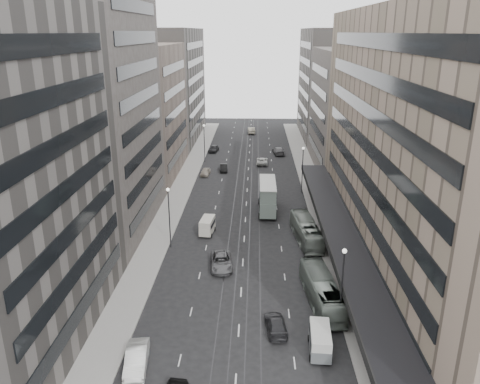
# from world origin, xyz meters

# --- Properties ---
(ground) EXTENTS (220.00, 220.00, 0.00)m
(ground) POSITION_xyz_m (0.00, 0.00, 0.00)
(ground) COLOR black
(ground) RESTS_ON ground
(sidewalk_right) EXTENTS (4.00, 125.00, 0.15)m
(sidewalk_right) POSITION_xyz_m (12.00, 37.50, 0.07)
(sidewalk_right) COLOR gray
(sidewalk_right) RESTS_ON ground
(sidewalk_left) EXTENTS (4.00, 125.00, 0.15)m
(sidewalk_left) POSITION_xyz_m (-12.00, 37.50, 0.07)
(sidewalk_left) COLOR gray
(sidewalk_left) RESTS_ON ground
(department_store) EXTENTS (19.20, 60.00, 30.00)m
(department_store) POSITION_xyz_m (21.45, 8.00, 14.95)
(department_store) COLOR gray
(department_store) RESTS_ON ground
(building_right_mid) EXTENTS (15.00, 28.00, 24.00)m
(building_right_mid) POSITION_xyz_m (21.50, 52.00, 12.00)
(building_right_mid) COLOR #46413D
(building_right_mid) RESTS_ON ground
(building_right_far) EXTENTS (15.00, 32.00, 28.00)m
(building_right_far) POSITION_xyz_m (21.50, 82.00, 14.00)
(building_right_far) COLOR #68635E
(building_right_far) RESTS_ON ground
(building_left_b) EXTENTS (15.00, 26.00, 34.00)m
(building_left_b) POSITION_xyz_m (-21.50, 19.00, 17.00)
(building_left_b) COLOR #46413D
(building_left_b) RESTS_ON ground
(building_left_c) EXTENTS (15.00, 28.00, 25.00)m
(building_left_c) POSITION_xyz_m (-21.50, 46.00, 12.50)
(building_left_c) COLOR #7B6B5F
(building_left_c) RESTS_ON ground
(building_left_d) EXTENTS (15.00, 38.00, 28.00)m
(building_left_d) POSITION_xyz_m (-21.50, 79.00, 14.00)
(building_left_d) COLOR #68635E
(building_left_d) RESTS_ON ground
(lamp_right_near) EXTENTS (0.44, 0.44, 8.32)m
(lamp_right_near) POSITION_xyz_m (9.70, -5.00, 5.20)
(lamp_right_near) COLOR #262628
(lamp_right_near) RESTS_ON ground
(lamp_right_far) EXTENTS (0.44, 0.44, 8.32)m
(lamp_right_far) POSITION_xyz_m (9.70, 35.00, 5.20)
(lamp_right_far) COLOR #262628
(lamp_right_far) RESTS_ON ground
(lamp_left_near) EXTENTS (0.44, 0.44, 8.32)m
(lamp_left_near) POSITION_xyz_m (-9.70, 12.00, 5.20)
(lamp_left_near) COLOR #262628
(lamp_left_near) RESTS_ON ground
(lamp_left_far) EXTENTS (0.44, 0.44, 8.32)m
(lamp_left_far) POSITION_xyz_m (-9.70, 55.00, 5.20)
(lamp_left_far) COLOR #262628
(lamp_left_far) RESTS_ON ground
(bus_near) EXTENTS (3.74, 11.22, 3.07)m
(bus_near) POSITION_xyz_m (8.50, -0.97, 1.53)
(bus_near) COLOR slate
(bus_near) RESTS_ON ground
(bus_far) EXTENTS (3.74, 11.02, 3.01)m
(bus_far) POSITION_xyz_m (8.44, 14.57, 1.50)
(bus_far) COLOR gray
(bus_far) RESTS_ON ground
(double_decker) EXTENTS (2.77, 8.96, 4.90)m
(double_decker) POSITION_xyz_m (3.40, 25.55, 2.64)
(double_decker) COLOR slate
(double_decker) RESTS_ON ground
(vw_microbus) EXTENTS (2.15, 4.32, 2.27)m
(vw_microbus) POSITION_xyz_m (7.34, -8.90, 1.26)
(vw_microbus) COLOR #595D60
(vw_microbus) RESTS_ON ground
(panel_van) EXTENTS (2.15, 3.85, 2.33)m
(panel_van) POSITION_xyz_m (-5.27, 16.55, 1.28)
(panel_van) COLOR beige
(panel_van) RESTS_ON ground
(sedan_1) EXTENTS (2.37, 5.23, 1.66)m
(sedan_1) POSITION_xyz_m (-8.50, -11.48, 0.83)
(sedan_1) COLOR silver
(sedan_1) RESTS_ON ground
(sedan_2) EXTENTS (3.17, 5.76, 1.53)m
(sedan_2) POSITION_xyz_m (-2.59, 6.61, 0.76)
(sedan_2) COLOR #5A5A5D
(sedan_2) RESTS_ON ground
(sedan_3) EXTENTS (2.37, 4.82, 1.35)m
(sedan_3) POSITION_xyz_m (3.55, -5.89, 0.67)
(sedan_3) COLOR #232426
(sedan_3) RESTS_ON ground
(sedan_4) EXTENTS (1.92, 4.23, 1.41)m
(sedan_4) POSITION_xyz_m (-8.50, 45.00, 0.70)
(sedan_4) COLOR #A09485
(sedan_4) RESTS_ON ground
(sedan_5) EXTENTS (1.82, 4.32, 1.39)m
(sedan_5) POSITION_xyz_m (-5.07, 48.08, 0.69)
(sedan_5) COLOR black
(sedan_5) RESTS_ON ground
(sedan_6) EXTENTS (2.48, 5.15, 1.41)m
(sedan_6) POSITION_xyz_m (2.88, 53.67, 0.71)
(sedan_6) COLOR silver
(sedan_6) RESTS_ON ground
(sedan_7) EXTENTS (3.02, 5.94, 1.65)m
(sedan_7) POSITION_xyz_m (6.78, 62.53, 0.83)
(sedan_7) COLOR #58585A
(sedan_7) RESTS_ON ground
(sedan_8) EXTENTS (2.46, 4.82, 1.57)m
(sedan_8) POSITION_xyz_m (-8.50, 64.30, 0.79)
(sedan_8) COLOR black
(sedan_8) RESTS_ON ground
(sedan_9) EXTENTS (2.23, 5.31, 1.71)m
(sedan_9) POSITION_xyz_m (0.20, 86.18, 0.85)
(sedan_9) COLOR #A09984
(sedan_9) RESTS_ON ground
(pedestrian) EXTENTS (0.61, 0.41, 1.66)m
(pedestrian) POSITION_xyz_m (11.64, -9.19, 0.98)
(pedestrian) COLOR black
(pedestrian) RESTS_ON sidewalk_right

